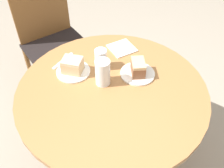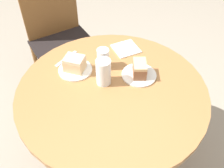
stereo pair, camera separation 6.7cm
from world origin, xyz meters
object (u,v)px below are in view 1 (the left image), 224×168
(plate_far, at_px, (137,74))
(glass_lemonade, at_px, (103,74))
(cake_slice_near, at_px, (72,65))
(plate_near, at_px, (73,71))
(glass_water, at_px, (101,60))
(chair, at_px, (52,38))
(cake_slice_far, at_px, (138,67))

(plate_far, bearing_deg, glass_lemonade, 171.53)
(plate_far, distance_m, cake_slice_near, 0.36)
(glass_lemonade, bearing_deg, plate_near, 126.40)
(cake_slice_near, bearing_deg, glass_water, -12.17)
(plate_near, xyz_separation_m, plate_far, (0.31, -0.18, 0.00))
(plate_far, bearing_deg, chair, 106.12)
(cake_slice_near, distance_m, glass_lemonade, 0.19)
(glass_lemonade, bearing_deg, plate_far, -8.47)
(plate_far, height_order, glass_water, glass_water)
(plate_far, bearing_deg, glass_water, 136.15)
(cake_slice_near, distance_m, glass_water, 0.16)
(glass_lemonade, bearing_deg, cake_slice_far, -8.47)
(plate_far, relative_size, cake_slice_near, 1.39)
(plate_far, xyz_separation_m, glass_water, (-0.15, 0.15, 0.05))
(glass_water, bearing_deg, glass_lemonade, -110.94)
(plate_far, distance_m, cake_slice_far, 0.05)
(plate_near, bearing_deg, chair, 84.72)
(chair, relative_size, plate_far, 4.94)
(cake_slice_near, distance_m, cake_slice_far, 0.36)
(plate_near, relative_size, glass_water, 1.58)
(chair, height_order, glass_water, chair)
(chair, bearing_deg, plate_near, -103.26)
(chair, bearing_deg, cake_slice_far, -81.86)
(chair, distance_m, plate_near, 0.71)
(glass_water, bearing_deg, plate_far, -43.85)
(cake_slice_far, distance_m, glass_lemonade, 0.20)
(plate_far, xyz_separation_m, cake_slice_near, (-0.31, 0.18, 0.05))
(cake_slice_far, bearing_deg, chair, 106.12)
(cake_slice_near, relative_size, glass_lemonade, 0.94)
(cake_slice_far, height_order, glass_lemonade, glass_lemonade)
(chair, height_order, plate_near, chair)
(chair, bearing_deg, glass_water, -90.41)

